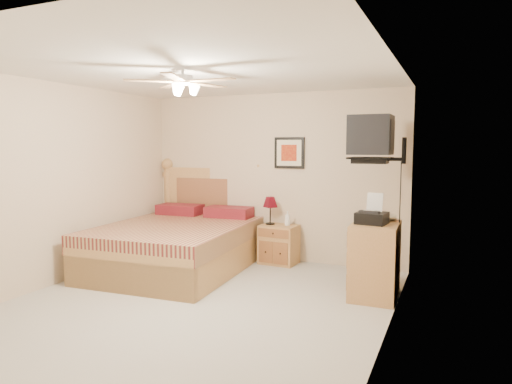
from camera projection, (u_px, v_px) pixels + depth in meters
floor at (196, 305)px, 4.97m from camera, size 4.50×4.50×0.00m
ceiling at (193, 70)px, 4.71m from camera, size 4.00×4.50×0.04m
wall_back at (273, 177)px, 6.89m from camera, size 4.00×0.04×2.50m
wall_front at (2, 223)px, 2.79m from camera, size 4.00×0.04×2.50m
wall_left at (56, 184)px, 5.64m from camera, size 0.04×4.50×2.50m
wall_right at (389, 199)px, 4.04m from camera, size 0.04×4.50×2.50m
bed at (176, 216)px, 6.31m from camera, size 1.93×2.45×1.52m
nightstand at (279, 244)px, 6.69m from camera, size 0.55×0.42×0.57m
table_lamp at (270, 211)px, 6.71m from camera, size 0.25×0.25×0.41m
lotion_bottle at (287, 218)px, 6.62m from camera, size 0.09×0.10×0.21m
framed_picture at (289, 153)px, 6.73m from camera, size 0.46×0.04×0.46m
dresser at (375, 260)px, 5.19m from camera, size 0.52×0.74×0.85m
fax_machine at (372, 209)px, 5.08m from camera, size 0.36×0.38×0.34m
magazine_lower at (377, 218)px, 5.42m from camera, size 0.27×0.30×0.02m
magazine_upper at (378, 216)px, 5.42m from camera, size 0.24×0.31×0.02m
wall_tv at (384, 138)px, 5.30m from camera, size 0.56×0.46×0.58m
ceiling_fan at (183, 82)px, 4.55m from camera, size 1.14×1.14×0.28m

